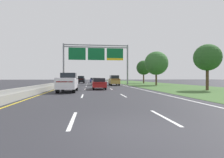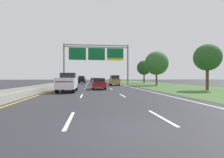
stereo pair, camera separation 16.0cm
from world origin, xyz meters
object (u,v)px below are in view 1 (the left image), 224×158
roadside_tree_mid (156,63)px  roadside_tree_far (144,68)px  car_gold_right_lane_suv (114,80)px  car_black_left_lane_suv (81,79)px  car_blue_centre_lane_sedan (93,80)px  car_silver_centre_lane_sedan (96,81)px  car_red_centre_lane_sedan (99,83)px  pickup_truck_white (68,82)px  roadside_tree_near (207,58)px  overhead_sign_gantry (96,56)px

roadside_tree_mid → roadside_tree_far: roadside_tree_mid is taller
car_gold_right_lane_suv → car_black_left_lane_suv: bearing=27.3°
car_blue_centre_lane_sedan → car_silver_centre_lane_sedan: bearing=179.9°
car_black_left_lane_suv → car_silver_centre_lane_sedan: 12.90m
car_black_left_lane_suv → roadside_tree_mid: 22.87m
car_red_centre_lane_sedan → roadside_tree_far: bearing=-30.7°
car_red_centre_lane_sedan → pickup_truck_white: bearing=136.7°
car_red_centre_lane_sedan → roadside_tree_near: size_ratio=0.74×
car_blue_centre_lane_sedan → overhead_sign_gantry: bearing=-179.7°
overhead_sign_gantry → car_silver_centre_lane_sedan: bearing=-94.2°
pickup_truck_white → car_black_left_lane_suv: pickup_truck_white is taller
car_silver_centre_lane_sedan → pickup_truck_white: bearing=166.8°
roadside_tree_near → roadside_tree_far: roadside_tree_far is taller
car_black_left_lane_suv → roadside_tree_far: roadside_tree_far is taller
pickup_truck_white → roadside_tree_mid: roadside_tree_mid is taller
car_red_centre_lane_sedan → car_silver_centre_lane_sedan: same height
car_black_left_lane_suv → roadside_tree_mid: bearing=-132.0°
overhead_sign_gantry → car_black_left_lane_suv: (-3.90, 10.65, -5.54)m
roadside_tree_mid → roadside_tree_far: bearing=85.4°
pickup_truck_white → car_silver_centre_lane_sedan: bearing=-11.8°
overhead_sign_gantry → car_blue_centre_lane_sedan: size_ratio=3.40×
overhead_sign_gantry → car_blue_centre_lane_sedan: overhead_sign_gantry is taller
car_black_left_lane_suv → roadside_tree_far: bearing=-99.9°
car_blue_centre_lane_sedan → car_silver_centre_lane_sedan: size_ratio=1.00×
car_silver_centre_lane_sedan → car_red_centre_lane_sedan: bearing=178.5°
roadside_tree_far → car_black_left_lane_suv: bearing=168.6°
car_red_centre_lane_sedan → roadside_tree_near: (13.71, -4.00, 3.39)m
car_gold_right_lane_suv → roadside_tree_far: 15.37m
pickup_truck_white → car_red_centre_lane_sedan: 5.57m
car_blue_centre_lane_sedan → roadside_tree_near: roadside_tree_near is taller
overhead_sign_gantry → pickup_truck_white: 21.18m
roadside_tree_near → roadside_tree_mid: roadside_tree_mid is taller
overhead_sign_gantry → car_gold_right_lane_suv: bearing=-49.2°
overhead_sign_gantry → car_gold_right_lane_suv: 7.79m
car_gold_right_lane_suv → roadside_tree_mid: (8.90, -0.74, 3.59)m
car_gold_right_lane_suv → roadside_tree_near: roadside_tree_near is taller
pickup_truck_white → roadside_tree_mid: 22.68m
pickup_truck_white → roadside_tree_near: size_ratio=0.91×
car_red_centre_lane_sedan → car_gold_right_lane_suv: 12.42m
pickup_truck_white → car_black_left_lane_suv: 30.69m
overhead_sign_gantry → roadside_tree_near: 24.24m
pickup_truck_white → car_silver_centre_lane_sedan: pickup_truck_white is taller
car_blue_centre_lane_sedan → car_gold_right_lane_suv: bearing=-171.7°
car_red_centre_lane_sedan → car_gold_right_lane_suv: size_ratio=0.93×
car_red_centre_lane_sedan → car_silver_centre_lane_sedan: bearing=-0.4°
car_black_left_lane_suv → car_gold_right_lane_suv: same height
car_red_centre_lane_sedan → car_blue_centre_lane_sedan: size_ratio=0.99×
pickup_truck_white → roadside_tree_near: bearing=-89.6°
car_gold_right_lane_suv → roadside_tree_mid: 9.63m
car_blue_centre_lane_sedan → roadside_tree_far: size_ratio=0.69×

